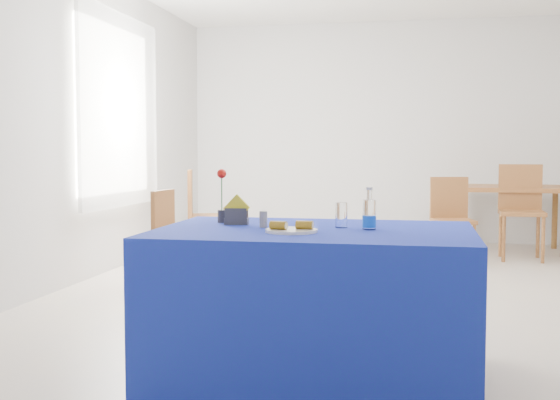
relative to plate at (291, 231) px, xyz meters
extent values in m
plane|color=#C1B2A0|center=(0.19, 2.22, -0.77)|extent=(7.00, 7.00, 0.00)
plane|color=silver|center=(0.19, 5.72, 0.63)|extent=(5.00, 0.00, 5.00)
plane|color=silver|center=(0.19, -1.28, 0.63)|extent=(5.00, 0.00, 5.00)
plane|color=silver|center=(-2.31, 2.22, 0.63)|extent=(0.00, 7.00, 7.00)
cube|color=white|center=(-2.28, 3.02, 0.78)|extent=(0.04, 1.50, 1.60)
cube|color=white|center=(-2.21, 3.02, 0.78)|extent=(0.04, 1.75, 1.85)
cylinder|color=silver|center=(0.00, 0.00, 0.00)|extent=(0.26, 0.26, 0.01)
cylinder|color=white|center=(0.22, 0.25, 0.06)|extent=(0.06, 0.06, 0.13)
cylinder|color=gray|center=(-0.18, 0.18, 0.04)|extent=(0.03, 0.03, 0.08)
cylinder|color=slate|center=(-0.19, 0.18, 0.04)|extent=(0.03, 0.03, 0.08)
cube|color=navy|center=(0.09, 0.16, -0.39)|extent=(1.60, 1.10, 0.76)
cylinder|color=white|center=(0.37, 0.20, 0.07)|extent=(0.07, 0.07, 0.15)
cylinder|color=blue|center=(0.37, 0.20, 0.03)|extent=(0.07, 0.07, 0.06)
cylinder|color=white|center=(0.37, 0.20, 0.17)|extent=(0.03, 0.03, 0.05)
cylinder|color=silver|center=(0.37, 0.20, 0.20)|extent=(0.03, 0.03, 0.01)
cube|color=#3A3A3F|center=(-0.35, 0.29, 0.01)|extent=(0.13, 0.06, 0.03)
cube|color=#333337|center=(-0.35, 0.27, 0.04)|extent=(0.12, 0.01, 0.09)
cube|color=#353539|center=(-0.36, 0.32, 0.04)|extent=(0.12, 0.01, 0.09)
cube|color=gold|center=(-0.35, 0.29, 0.08)|extent=(0.15, 0.02, 0.15)
cylinder|color=#29282E|center=(-0.46, 0.38, 0.03)|extent=(0.05, 0.05, 0.07)
cylinder|color=#165B23|center=(-0.46, 0.38, 0.14)|extent=(0.01, 0.01, 0.22)
sphere|color=red|center=(-0.46, 0.38, 0.26)|extent=(0.05, 0.05, 0.05)
cube|color=brown|center=(1.59, 5.05, -0.04)|extent=(1.57, 1.05, 0.05)
cylinder|color=brown|center=(0.98, 4.73, -0.41)|extent=(0.07, 0.07, 0.71)
cylinder|color=olive|center=(1.01, 5.43, -0.41)|extent=(0.07, 0.07, 0.71)
cylinder|color=#97632C|center=(2.21, 5.37, -0.41)|extent=(0.07, 0.07, 0.71)
cylinder|color=#9A5F2C|center=(0.84, 3.80, -0.56)|extent=(0.03, 0.03, 0.42)
cylinder|color=#9A5F2C|center=(1.17, 3.87, -0.56)|extent=(0.03, 0.03, 0.42)
cylinder|color=#9A5F2C|center=(0.77, 4.13, -0.56)|extent=(0.03, 0.03, 0.42)
cylinder|color=#9A5F2C|center=(1.10, 4.20, -0.56)|extent=(0.03, 0.03, 0.42)
cube|color=#9A5F2C|center=(0.97, 4.00, -0.33)|extent=(0.47, 0.47, 0.04)
cube|color=#9A5F2C|center=(0.93, 4.17, -0.10)|extent=(0.40, 0.12, 0.43)
cylinder|color=#9A5F2C|center=(1.49, 4.21, -0.52)|extent=(0.04, 0.04, 0.49)
cylinder|color=#9A5F2C|center=(1.88, 4.19, -0.52)|extent=(0.04, 0.04, 0.49)
cylinder|color=#9A5F2C|center=(1.50, 4.59, -0.52)|extent=(0.04, 0.04, 0.49)
cylinder|color=#9A5F2C|center=(1.89, 4.58, -0.52)|extent=(0.04, 0.04, 0.49)
cube|color=#9A5F2C|center=(1.69, 4.39, -0.27)|extent=(0.47, 0.47, 0.04)
cube|color=#9A5F2C|center=(1.70, 4.60, 0.00)|extent=(0.45, 0.06, 0.50)
cylinder|color=#9A5F2C|center=(-1.15, 1.93, -0.57)|extent=(0.03, 0.03, 0.40)
cylinder|color=#9A5F2C|center=(-1.12, 2.25, -0.57)|extent=(0.03, 0.03, 0.40)
cylinder|color=#9A5F2C|center=(-1.47, 1.97, -0.57)|extent=(0.03, 0.03, 0.40)
cylinder|color=#9A5F2C|center=(-1.44, 2.28, -0.57)|extent=(0.03, 0.03, 0.40)
cube|color=#9A5F2C|center=(-1.29, 2.11, -0.35)|extent=(0.41, 0.41, 0.04)
cube|color=#9A5F2C|center=(-1.46, 2.13, -0.14)|extent=(0.07, 0.37, 0.41)
cylinder|color=#9A5F2C|center=(-1.28, 3.46, -0.54)|extent=(0.04, 0.04, 0.46)
cylinder|color=#9A5F2C|center=(-1.38, 3.82, -0.54)|extent=(0.04, 0.04, 0.46)
cylinder|color=#9A5F2C|center=(-1.63, 3.36, -0.54)|extent=(0.04, 0.04, 0.46)
cylinder|color=#9A5F2C|center=(-1.74, 3.71, -0.54)|extent=(0.04, 0.04, 0.46)
cube|color=#9A5F2C|center=(-1.51, 3.59, -0.29)|extent=(0.54, 0.54, 0.04)
cube|color=#9A5F2C|center=(-1.69, 3.53, -0.04)|extent=(0.16, 0.42, 0.47)
cylinder|color=gold|center=(-0.06, -0.03, 0.03)|extent=(0.09, 0.06, 0.04)
cylinder|color=beige|center=(-0.02, -0.04, 0.03)|extent=(0.01, 0.03, 0.03)
cylinder|color=gold|center=(0.06, 0.01, 0.03)|extent=(0.09, 0.05, 0.04)
cylinder|color=beige|center=(0.10, 0.01, 0.03)|extent=(0.01, 0.03, 0.03)
camera|label=1|loc=(0.60, -3.36, 0.39)|focal=45.00mm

